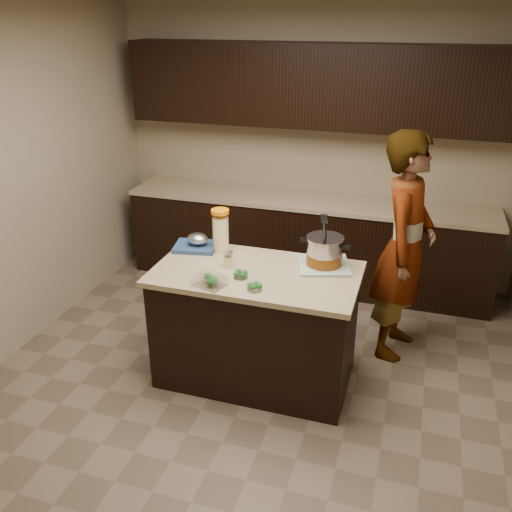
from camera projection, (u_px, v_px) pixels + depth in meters
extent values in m
plane|color=brown|center=(256.00, 375.00, 4.21)|extent=(4.00, 4.00, 0.00)
cube|color=tan|center=(316.00, 146.00, 5.38)|extent=(4.00, 0.04, 2.70)
cube|color=tan|center=(87.00, 395.00, 1.91)|extent=(4.00, 0.04, 2.70)
cube|color=tan|center=(10.00, 185.00, 4.19)|extent=(0.04, 4.00, 2.70)
cube|color=black|center=(306.00, 243.00, 5.51)|extent=(3.60, 0.60, 0.86)
cube|color=tan|center=(308.00, 201.00, 5.32)|extent=(3.60, 0.63, 0.04)
cube|color=black|center=(315.00, 86.00, 4.98)|extent=(3.60, 0.35, 0.75)
cube|color=black|center=(256.00, 328.00, 4.03)|extent=(1.40, 0.75, 0.86)
cube|color=tan|center=(256.00, 274.00, 3.84)|extent=(1.46, 0.81, 0.04)
cube|color=#629269|center=(324.00, 265.00, 3.91)|extent=(0.45, 0.45, 0.02)
cylinder|color=#B7B7BC|center=(324.00, 251.00, 3.86)|extent=(0.28, 0.28, 0.20)
cylinder|color=brown|center=(324.00, 259.00, 3.88)|extent=(0.28, 0.28, 0.08)
cylinder|color=#B7B7BC|center=(325.00, 238.00, 3.82)|extent=(0.30, 0.30, 0.01)
cube|color=black|center=(304.00, 240.00, 3.89)|extent=(0.07, 0.04, 0.03)
cube|color=black|center=(346.00, 247.00, 3.78)|extent=(0.07, 0.04, 0.03)
cylinder|color=black|center=(325.00, 232.00, 3.77)|extent=(0.03, 0.11, 0.24)
cylinder|color=#FCE99A|center=(221.00, 234.00, 4.11)|extent=(0.13, 0.13, 0.27)
cylinder|color=white|center=(221.00, 232.00, 4.10)|extent=(0.14, 0.14, 0.31)
cylinder|color=orange|center=(220.00, 212.00, 4.03)|extent=(0.14, 0.14, 0.02)
cylinder|color=#FCE99A|center=(228.00, 262.00, 3.89)|extent=(0.07, 0.07, 0.08)
cylinder|color=white|center=(228.00, 260.00, 3.89)|extent=(0.08, 0.08, 0.10)
cylinder|color=silver|center=(228.00, 253.00, 3.86)|extent=(0.09, 0.09, 0.02)
cylinder|color=silver|center=(241.00, 274.00, 3.74)|extent=(0.14, 0.14, 0.05)
cylinder|color=silver|center=(255.00, 287.00, 3.57)|extent=(0.12, 0.12, 0.05)
cube|color=silver|center=(209.00, 280.00, 3.62)|extent=(0.24, 0.20, 0.07)
cube|color=navy|center=(195.00, 247.00, 4.20)|extent=(0.36, 0.31, 0.03)
ellipsoid|color=silver|center=(198.00, 240.00, 4.16)|extent=(0.16, 0.13, 0.09)
imported|color=gray|center=(404.00, 248.00, 4.19)|extent=(0.54, 0.73, 1.82)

